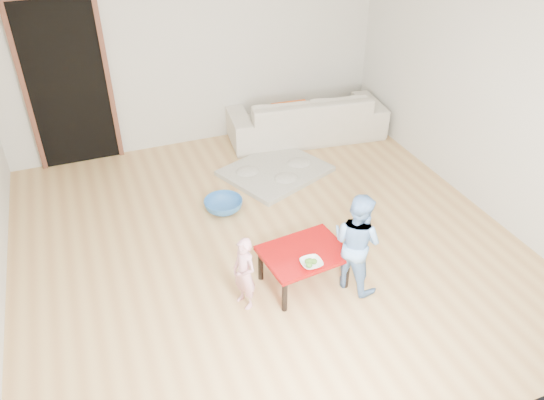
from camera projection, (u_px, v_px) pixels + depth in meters
floor at (265, 242)px, 5.52m from camera, size 5.00×5.00×0.01m
back_wall at (195, 47)px, 6.73m from camera, size 5.00×0.02×2.60m
right_wall at (487, 90)px, 5.55m from camera, size 0.02×5.00×2.60m
doorway at (68, 86)px, 6.38m from camera, size 1.02×0.08×2.11m
sofa at (306, 116)px, 7.35m from camera, size 2.23×1.09×0.63m
cushion at (293, 112)px, 7.06m from camera, size 0.51×0.46×0.13m
red_table at (303, 267)px, 4.90m from camera, size 0.81×0.64×0.38m
bowl at (311, 263)px, 4.62m from camera, size 0.19×0.19×0.05m
broccoli at (311, 263)px, 4.62m from camera, size 0.12×0.12×0.06m
child_pink at (244, 274)px, 4.58m from camera, size 0.25×0.30×0.71m
child_blue at (357, 242)px, 4.72m from camera, size 0.55×0.60×0.99m
basin at (223, 205)px, 5.96m from camera, size 0.44×0.44×0.14m
blanket at (275, 171)px, 6.66m from camera, size 1.47×1.36×0.06m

